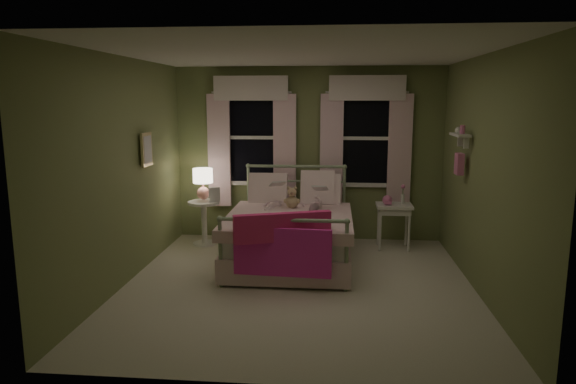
# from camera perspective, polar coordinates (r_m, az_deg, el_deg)

# --- Properties ---
(room_shell) EXTENTS (4.20, 4.20, 4.20)m
(room_shell) POSITION_cam_1_polar(r_m,az_deg,el_deg) (5.69, 1.16, 1.99)
(room_shell) COLOR beige
(room_shell) RESTS_ON ground
(bed) EXTENTS (1.58, 2.04, 1.18)m
(bed) POSITION_cam_1_polar(r_m,az_deg,el_deg) (6.74, 0.31, -4.71)
(bed) COLOR white
(bed) RESTS_ON ground
(pink_throw) EXTENTS (1.10, 0.45, 0.71)m
(pink_throw) POSITION_cam_1_polar(r_m,az_deg,el_deg) (5.71, -0.62, -5.07)
(pink_throw) COLOR #E02B71
(pink_throw) RESTS_ON bed
(child_left) EXTENTS (0.29, 0.22, 0.73)m
(child_left) POSITION_cam_1_polar(r_m,az_deg,el_deg) (7.07, -1.69, 0.62)
(child_left) COLOR #F7D1DD
(child_left) RESTS_ON bed
(child_right) EXTENTS (0.33, 0.26, 0.67)m
(child_right) POSITION_cam_1_polar(r_m,az_deg,el_deg) (7.03, 2.84, 0.31)
(child_right) COLOR #F7D1DD
(child_right) RESTS_ON bed
(book_left) EXTENTS (0.22, 0.17, 0.26)m
(book_left) POSITION_cam_1_polar(r_m,az_deg,el_deg) (6.82, -1.94, 0.50)
(book_left) COLOR beige
(book_left) RESTS_ON child_left
(book_right) EXTENTS (0.21, 0.13, 0.26)m
(book_right) POSITION_cam_1_polar(r_m,az_deg,el_deg) (6.79, 2.75, 0.08)
(book_right) COLOR beige
(book_right) RESTS_ON child_right
(teddy_bear) EXTENTS (0.23, 0.18, 0.30)m
(teddy_bear) POSITION_cam_1_polar(r_m,az_deg,el_deg) (6.92, 0.46, -0.80)
(teddy_bear) COLOR tan
(teddy_bear) RESTS_ON bed
(nightstand_left) EXTENTS (0.46, 0.46, 0.65)m
(nightstand_left) POSITION_cam_1_polar(r_m,az_deg,el_deg) (7.64, -9.31, -2.73)
(nightstand_left) COLOR white
(nightstand_left) RESTS_ON ground
(table_lamp) EXTENTS (0.28, 0.28, 0.46)m
(table_lamp) POSITION_cam_1_polar(r_m,az_deg,el_deg) (7.54, -9.43, 1.24)
(table_lamp) COLOR #ED998C
(table_lamp) RESTS_ON nightstand_left
(book_nightstand) EXTENTS (0.23, 0.26, 0.02)m
(book_nightstand) POSITION_cam_1_polar(r_m,az_deg,el_deg) (7.49, -8.78, -1.10)
(book_nightstand) COLOR beige
(book_nightstand) RESTS_ON nightstand_left
(nightstand_right) EXTENTS (0.50, 0.40, 0.64)m
(nightstand_right) POSITION_cam_1_polar(r_m,az_deg,el_deg) (7.45, 11.70, -2.10)
(nightstand_right) COLOR white
(nightstand_right) RESTS_ON ground
(pink_toy) EXTENTS (0.14, 0.18, 0.14)m
(pink_toy) POSITION_cam_1_polar(r_m,az_deg,el_deg) (7.40, 10.98, -0.90)
(pink_toy) COLOR pink
(pink_toy) RESTS_ON nightstand_right
(bud_vase) EXTENTS (0.06, 0.06, 0.28)m
(bud_vase) POSITION_cam_1_polar(r_m,az_deg,el_deg) (7.47, 12.64, -0.24)
(bud_vase) COLOR white
(bud_vase) RESTS_ON nightstand_right
(window_left) EXTENTS (1.34, 0.13, 1.96)m
(window_left) POSITION_cam_1_polar(r_m,az_deg,el_deg) (7.76, -4.06, 6.57)
(window_left) COLOR black
(window_left) RESTS_ON room_shell
(window_right) EXTENTS (1.34, 0.13, 1.96)m
(window_right) POSITION_cam_1_polar(r_m,az_deg,el_deg) (7.68, 8.64, 6.44)
(window_right) COLOR black
(window_right) RESTS_ON room_shell
(wall_shelf) EXTENTS (0.15, 0.50, 0.60)m
(wall_shelf) POSITION_cam_1_polar(r_m,az_deg,el_deg) (6.52, 18.56, 4.50)
(wall_shelf) COLOR white
(wall_shelf) RESTS_ON room_shell
(framed_picture) EXTENTS (0.03, 0.32, 0.42)m
(framed_picture) POSITION_cam_1_polar(r_m,az_deg,el_deg) (6.67, -15.43, 4.57)
(framed_picture) COLOR beige
(framed_picture) RESTS_ON room_shell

